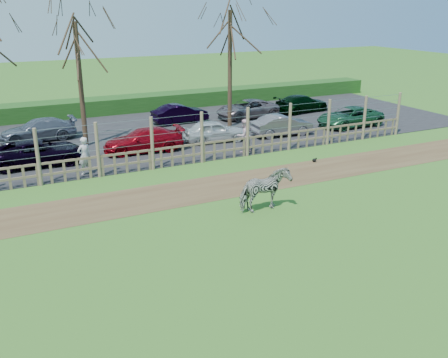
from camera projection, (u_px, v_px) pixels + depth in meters
name	position (u px, v px, depth m)	size (l,w,h in m)	color
ground	(230.00, 237.00, 16.56)	(120.00, 120.00, 0.00)	olive
dirt_strip	(181.00, 193.00, 20.38)	(34.00, 2.80, 0.01)	brown
asphalt	(118.00, 137.00, 28.85)	(44.00, 13.00, 0.04)	#232326
hedge	(91.00, 107.00, 34.62)	(46.00, 2.00, 1.10)	#1E4716
fence	(153.00, 153.00, 23.08)	(30.16, 0.16, 2.50)	brown
tree_mid	(78.00, 54.00, 25.57)	(4.80, 4.80, 6.83)	#3D2B1E
tree_right	(230.00, 41.00, 29.59)	(4.80, 4.80, 7.35)	#3D2B1E
zebra	(265.00, 190.00, 18.41)	(0.88, 1.93, 1.63)	gray
visitor_a	(84.00, 156.00, 22.28)	(0.63, 0.41, 1.72)	silver
visitor_b	(244.00, 136.00, 25.68)	(0.84, 0.65, 1.72)	beige
crow	(314.00, 160.00, 24.38)	(0.25, 0.18, 0.20)	black
car_2	(39.00, 152.00, 23.72)	(1.99, 4.32, 1.20)	black
car_3	(144.00, 140.00, 25.87)	(1.68, 4.13, 1.20)	maroon
car_4	(215.00, 131.00, 27.74)	(1.42, 3.52, 1.20)	silver
car_5	(282.00, 125.00, 29.05)	(1.27, 3.64, 1.20)	slate
car_6	(350.00, 117.00, 31.20)	(1.99, 4.32, 1.20)	#1E5432
car_9	(38.00, 130.00, 27.99)	(1.68, 4.13, 1.20)	slate
car_11	(180.00, 114.00, 32.14)	(1.27, 3.64, 1.20)	black
car_12	(247.00, 109.00, 33.57)	(1.99, 4.32, 1.20)	#62565B
car_13	(302.00, 103.00, 35.41)	(1.68, 4.13, 1.20)	black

